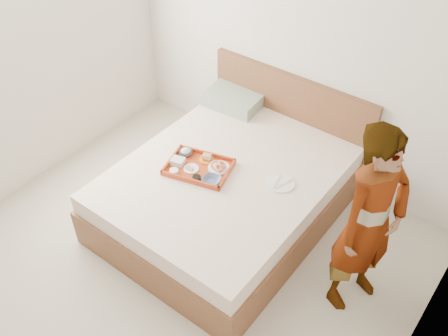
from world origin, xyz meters
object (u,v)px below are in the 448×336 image
at_px(bed, 226,194).
at_px(dinner_plate, 281,183).
at_px(person, 370,223).
at_px(tray, 199,167).

bearing_deg(bed, dinner_plate, 16.87).
height_order(bed, person, person).
bearing_deg(dinner_plate, bed, -163.13).
relative_size(tray, dinner_plate, 2.26).
bearing_deg(bed, person, -3.03).
height_order(bed, dinner_plate, dinner_plate).
bearing_deg(tray, dinner_plate, 7.08).
height_order(dinner_plate, person, person).
height_order(tray, person, person).
distance_m(bed, tray, 0.37).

